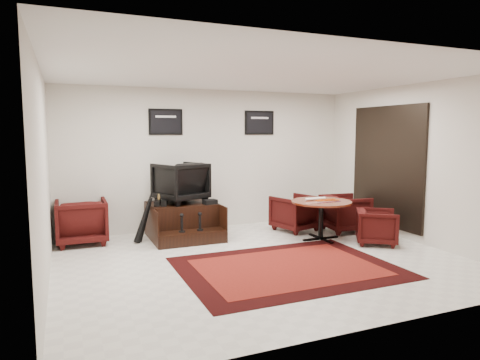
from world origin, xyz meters
The scene contains 16 objects.
ground centered at (0.00, 0.00, 0.00)m, with size 6.00×6.00×0.00m, color silver.
room_shell centered at (0.41, 0.12, 1.79)m, with size 6.02×5.02×2.81m.
area_rug centered at (0.17, -0.50, 0.01)m, with size 3.05×2.29×0.01m.
shine_podium centered at (-0.75, 1.88, 0.29)m, with size 1.24×1.27×0.64m.
shine_chair centered at (-0.75, 2.01, 1.05)m, with size 0.82×0.76×0.84m, color black.
shoes_pair centered at (-1.17, 1.80, 0.69)m, with size 0.29×0.33×0.10m.
polish_kit centered at (-0.30, 1.61, 0.68)m, with size 0.24×0.17×0.08m, color black.
umbrella_black centered at (-1.48, 1.74, 0.46)m, with size 0.34×0.13×0.92m, color black, non-canonical shape.
umbrella_hooked centered at (-1.45, 1.81, 0.41)m, with size 0.30×0.11×0.82m, color black, non-canonical shape.
armchair_side centered at (-2.51, 2.10, 0.43)m, with size 0.84×0.79×0.87m, color black.
meeting_table centered at (1.53, 0.74, 0.62)m, with size 1.09×1.09×0.71m.
table_chair_back centered at (1.46, 1.56, 0.39)m, with size 0.76×0.71×0.78m, color black.
table_chair_window centered at (2.34, 1.11, 0.40)m, with size 0.77×0.72×0.80m, color black.
table_chair_corner centered at (2.26, 0.08, 0.34)m, with size 0.65×0.61×0.67m, color black.
paper_roll centered at (1.49, 0.87, 0.74)m, with size 0.05×0.05×0.42m, color white.
table_clutter centered at (1.65, 0.72, 0.72)m, with size 0.57×0.31×0.01m.
Camera 1 is at (-2.76, -5.77, 1.96)m, focal length 32.00 mm.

